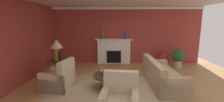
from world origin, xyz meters
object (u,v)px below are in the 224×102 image
(table_lamp, at_px, (57,46))
(vase_tall_corner, at_px, (163,59))
(vase_mantel_left, at_px, (103,34))
(potted_plant, at_px, (178,57))
(coffee_table, at_px, (109,78))
(vase_mantel_right, at_px, (125,35))
(sofa, at_px, (161,77))
(fireplace, at_px, (114,52))
(side_table, at_px, (58,68))
(vase_on_side_table, at_px, (60,56))
(armchair_near_window, at_px, (59,80))

(table_lamp, distance_m, vase_tall_corner, 4.80)
(vase_mantel_left, distance_m, potted_plant, 3.65)
(vase_tall_corner, bearing_deg, coffee_table, -132.13)
(vase_mantel_left, bearing_deg, table_lamp, -123.24)
(coffee_table, distance_m, vase_mantel_right, 3.19)
(sofa, bearing_deg, vase_mantel_right, 111.62)
(fireplace, bearing_deg, side_table, -131.60)
(vase_mantel_left, relative_size, vase_on_side_table, 1.19)
(vase_mantel_left, distance_m, vase_tall_corner, 3.10)
(table_lamp, distance_m, vase_on_side_table, 0.39)
(fireplace, bearing_deg, vase_on_side_table, -127.90)
(table_lamp, height_order, vase_mantel_left, vase_mantel_left)
(sofa, height_order, vase_mantel_left, vase_mantel_left)
(side_table, height_order, vase_tall_corner, side_table)
(vase_tall_corner, xyz_separation_m, potted_plant, (0.60, -0.33, 0.18))
(coffee_table, bearing_deg, armchair_near_window, -175.74)
(sofa, xyz_separation_m, side_table, (-3.58, 0.47, 0.10))
(vase_on_side_table, xyz_separation_m, vase_mantel_right, (2.38, 2.30, 0.53))
(sofa, height_order, potted_plant, sofa)
(coffee_table, height_order, vase_mantel_left, vase_mantel_left)
(table_lamp, height_order, vase_tall_corner, table_lamp)
(sofa, height_order, side_table, sofa)
(vase_mantel_left, height_order, vase_mantel_right, vase_mantel_left)
(fireplace, height_order, sofa, fireplace)
(coffee_table, bearing_deg, fireplace, 88.12)
(vase_mantel_left, xyz_separation_m, vase_tall_corner, (2.88, -0.25, -1.14))
(fireplace, relative_size, vase_mantel_left, 4.18)
(vase_mantel_right, bearing_deg, coffee_table, -102.46)
(side_table, height_order, potted_plant, potted_plant)
(vase_tall_corner, bearing_deg, potted_plant, -28.96)
(sofa, relative_size, vase_tall_corner, 3.46)
(armchair_near_window, height_order, vase_mantel_right, vase_mantel_right)
(coffee_table, distance_m, vase_tall_corner, 3.61)
(side_table, relative_size, vase_mantel_left, 1.63)
(fireplace, bearing_deg, vase_tall_corner, -7.34)
(vase_mantel_left, xyz_separation_m, vase_mantel_right, (1.10, 0.00, -0.03))
(side_table, xyz_separation_m, potted_plant, (4.90, 1.60, 0.09))
(table_lamp, xyz_separation_m, vase_mantel_left, (1.43, 2.18, 0.22))
(armchair_near_window, relative_size, coffee_table, 0.95)
(side_table, bearing_deg, vase_mantel_left, 56.76)
(sofa, distance_m, table_lamp, 3.72)
(fireplace, xyz_separation_m, potted_plant, (2.93, -0.63, -0.09))
(vase_mantel_right, bearing_deg, potted_plant, -13.76)
(vase_mantel_right, bearing_deg, armchair_near_window, -125.75)
(table_lamp, bearing_deg, fireplace, 48.40)
(vase_tall_corner, relative_size, potted_plant, 0.74)
(side_table, xyz_separation_m, vase_on_side_table, (0.15, -0.12, 0.48))
(fireplace, bearing_deg, sofa, -59.33)
(coffee_table, xyz_separation_m, side_table, (-1.88, 0.75, 0.06))
(side_table, bearing_deg, vase_mantel_right, 40.75)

